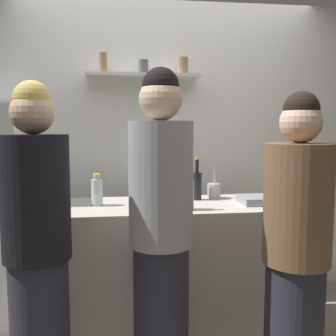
# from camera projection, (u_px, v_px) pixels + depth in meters

# --- Properties ---
(back_wall_assembly) EXTENTS (4.80, 0.32, 2.60)m
(back_wall_assembly) POSITION_uv_depth(u_px,v_px,m) (167.00, 145.00, 3.33)
(back_wall_assembly) COLOR white
(back_wall_assembly) RESTS_ON ground
(counter) EXTENTS (1.79, 0.65, 0.93)m
(counter) POSITION_uv_depth(u_px,v_px,m) (168.00, 269.00, 2.70)
(counter) COLOR #B7B2A8
(counter) RESTS_ON ground
(baking_pan) EXTENTS (0.34, 0.24, 0.05)m
(baking_pan) POSITION_uv_depth(u_px,v_px,m) (264.00, 200.00, 2.67)
(baking_pan) COLOR gray
(baking_pan) RESTS_ON counter
(utensil_holder) EXTENTS (0.10, 0.10, 0.22)m
(utensil_holder) POSITION_uv_depth(u_px,v_px,m) (214.00, 191.00, 2.87)
(utensil_holder) COLOR #B2B2B7
(utensil_holder) RESTS_ON counter
(wine_bottle_pale_glass) EXTENTS (0.08, 0.08, 0.28)m
(wine_bottle_pale_glass) POSITION_uv_depth(u_px,v_px,m) (188.00, 193.00, 2.45)
(wine_bottle_pale_glass) COLOR #B2BFB2
(wine_bottle_pale_glass) RESTS_ON counter
(wine_bottle_dark_glass) EXTENTS (0.07, 0.07, 0.31)m
(wine_bottle_dark_glass) POSITION_uv_depth(u_px,v_px,m) (197.00, 184.00, 2.80)
(wine_bottle_dark_glass) COLOR black
(wine_bottle_dark_glass) RESTS_ON counter
(wine_bottle_amber_glass) EXTENTS (0.08, 0.08, 0.31)m
(wine_bottle_amber_glass) POSITION_uv_depth(u_px,v_px,m) (145.00, 184.00, 2.80)
(wine_bottle_amber_glass) COLOR #472814
(wine_bottle_amber_glass) RESTS_ON counter
(water_bottle_plastic) EXTENTS (0.08, 0.08, 0.22)m
(water_bottle_plastic) POSITION_uv_depth(u_px,v_px,m) (97.00, 191.00, 2.59)
(water_bottle_plastic) COLOR silver
(water_bottle_plastic) RESTS_ON counter
(person_brown_jacket) EXTENTS (0.34, 0.34, 1.63)m
(person_brown_jacket) POSITION_uv_depth(u_px,v_px,m) (296.00, 256.00, 1.96)
(person_brown_jacket) COLOR #262633
(person_brown_jacket) RESTS_ON ground
(person_blonde) EXTENTS (0.34, 0.34, 1.68)m
(person_blonde) POSITION_uv_depth(u_px,v_px,m) (38.00, 250.00, 1.95)
(person_blonde) COLOR #262633
(person_blonde) RESTS_ON ground
(person_grey_hoodie) EXTENTS (0.34, 0.34, 1.76)m
(person_grey_hoodie) POSITION_uv_depth(u_px,v_px,m) (161.00, 235.00, 2.05)
(person_grey_hoodie) COLOR #262633
(person_grey_hoodie) RESTS_ON ground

